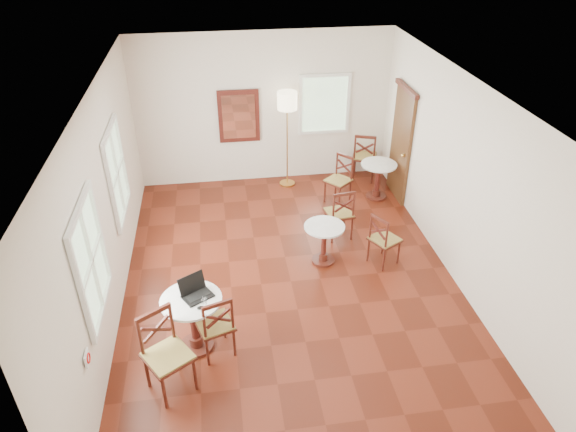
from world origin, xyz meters
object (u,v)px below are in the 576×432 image
Objects in this scene: navy_mug at (183,292)px; chair_mid_b at (384,239)px; cafe_table_back at (378,177)px; mouse at (201,308)px; cafe_table_mid at (324,240)px; power_adapter at (181,359)px; chair_near_b at (167,354)px; chair_near_a at (215,325)px; floor_lamp at (287,107)px; chair_mid_a at (340,213)px; chair_back_b at (339,180)px; cafe_table_near at (193,318)px; laptop at (195,291)px; water_glass at (204,302)px; chair_back_a at (364,156)px.

chair_mid_b is at bearing 23.43° from navy_mug.
navy_mug reaches higher than cafe_table_back.
mouse is (-2.83, -1.62, 0.38)m from chair_mid_b.
power_adapter is (-2.23, -1.81, -0.40)m from cafe_table_mid.
chair_near_b is 0.80m from navy_mug.
power_adapter is (-0.48, -0.07, -0.45)m from chair_near_a.
chair_mid_b is at bearing 27.36° from power_adapter.
floor_lamp reaches higher than cafe_table_mid.
cafe_table_back is 7.21× the size of navy_mug.
chair_back_b is (0.27, 1.21, -0.01)m from chair_mid_a.
laptop is at bearing 52.83° from cafe_table_near.
chair_mid_a is 1.24m from chair_back_b.
chair_mid_a reaches higher than cafe_table_near.
cafe_table_near is 3.27m from chair_mid_b.
chair_back_b is 9.22× the size of power_adapter.
chair_near_b reaches higher than chair_mid_b.
cafe_table_back is 4.96m from water_glass.
chair_back_a reaches higher than cafe_table_near.
chair_mid_b is at bearing -33.61° from chair_back_b.
laptop reaches higher than chair_back_b.
cafe_table_mid is 2.46m from chair_near_a.
chair_mid_a is at bearing -150.10° from chair_near_a.
chair_near_b is at bearing -147.89° from laptop.
cafe_table_back is 4.86m from chair_near_a.
mouse reaches higher than cafe_table_near.
cafe_table_mid is 0.65× the size of chair_back_a.
cafe_table_near is 0.42× the size of floor_lamp.
navy_mug is (-0.37, 0.24, 0.38)m from chair_near_a.
chair_mid_b is at bearing -0.57° from chair_near_b.
water_glass is at bearing -12.24° from chair_near_a.
cafe_table_near is 0.31m from chair_near_a.
water_glass is (-0.11, -0.01, 0.40)m from chair_near_a.
laptop is (-2.65, -3.40, 0.41)m from chair_back_b.
water_glass reaches higher than cafe_table_back.
floor_lamp is at bearing 65.68° from power_adapter.
navy_mug is at bearing 70.83° from power_adapter.
chair_mid_b is 2.92m from chair_back_a.
power_adapter is (-3.69, -3.72, -0.43)m from cafe_table_back.
cafe_table_back is at bearing -25.59° from floor_lamp.
cafe_table_mid is 6.76× the size of navy_mug.
cafe_table_mid is at bearing 49.97° from chair_mid_b.
chair_back_a reaches higher than chair_mid_b.
cafe_table_mid is 7.29× the size of mouse.
chair_near_a is 1.05× the size of chair_mid_b.
laptop is 4.50× the size of navy_mug.
chair_near_b is at bearing -136.51° from cafe_table_mid.
navy_mug is at bearing -51.00° from chair_near_a.
chair_near_a is at bearing -26.11° from cafe_table_near.
navy_mug is (-1.93, -4.20, -0.79)m from floor_lamp.
power_adapter is at bearing -78.53° from chair_back_b.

